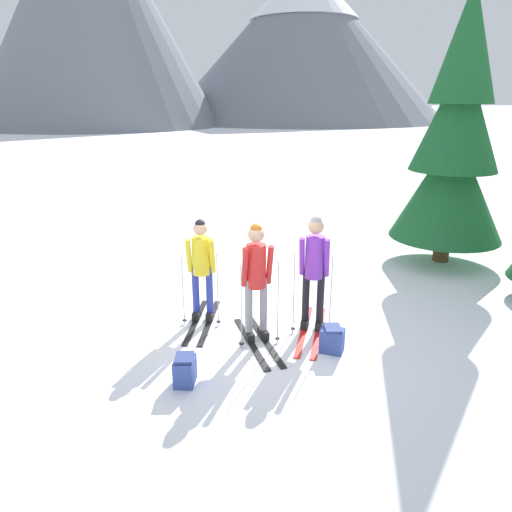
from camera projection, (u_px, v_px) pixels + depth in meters
ground_plane at (241, 332)px, 7.26m from camera, size 400.00×400.00×0.00m
skier_in_yellow at (202, 265)px, 7.39m from camera, size 0.61×1.62×1.65m
skier_in_red at (256, 276)px, 6.74m from camera, size 0.73×1.62×1.76m
skier_in_purple at (314, 266)px, 7.05m from camera, size 0.69×1.72×1.79m
pine_tree_mid at (455, 142)px, 9.63m from camera, size 2.29×2.29×5.52m
backpack_on_snow_front at (185, 370)px, 5.90m from camera, size 0.27×0.34×0.38m
backpack_on_snow_beside at (332, 339)px, 6.65m from camera, size 0.39×0.34×0.38m
mountain_ridge_distant at (230, 27)px, 62.95m from camera, size 61.26×48.02×27.19m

